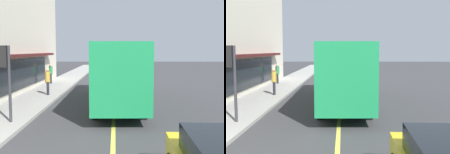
# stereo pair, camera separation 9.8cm
# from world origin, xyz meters

# --- Properties ---
(ground) EXTENTS (120.00, 120.00, 0.00)m
(ground) POSITION_xyz_m (0.00, 0.00, 0.00)
(ground) COLOR #38383A
(sidewalk) EXTENTS (80.00, 2.87, 0.15)m
(sidewalk) POSITION_xyz_m (0.00, 5.07, 0.07)
(sidewalk) COLOR #9E9B93
(sidewalk) RESTS_ON ground
(lane_centre_stripe) EXTENTS (36.00, 0.16, 0.01)m
(lane_centre_stripe) POSITION_xyz_m (0.00, 0.00, 0.00)
(lane_centre_stripe) COLOR #D8D14C
(lane_centre_stripe) RESTS_ON ground
(bus) EXTENTS (11.17, 2.76, 3.50)m
(bus) POSITION_xyz_m (-1.54, -0.20, 1.99)
(bus) COLOR #197F47
(bus) RESTS_ON ground
(traffic_light) EXTENTS (0.30, 0.52, 3.20)m
(traffic_light) POSITION_xyz_m (-6.31, 4.48, 2.53)
(traffic_light) COLOR #2D2D33
(traffic_light) RESTS_ON sidewalk
(pedestrian_mid_block) EXTENTS (0.34, 0.34, 1.79)m
(pedestrian_mid_block) POSITION_xyz_m (7.30, 5.75, 1.23)
(pedestrian_mid_block) COLOR black
(pedestrian_mid_block) RESTS_ON sidewalk
(pedestrian_near_storefront) EXTENTS (0.34, 0.34, 1.83)m
(pedestrian_near_storefront) POSITION_xyz_m (0.83, 4.46, 1.26)
(pedestrian_near_storefront) COLOR black
(pedestrian_near_storefront) RESTS_ON sidewalk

